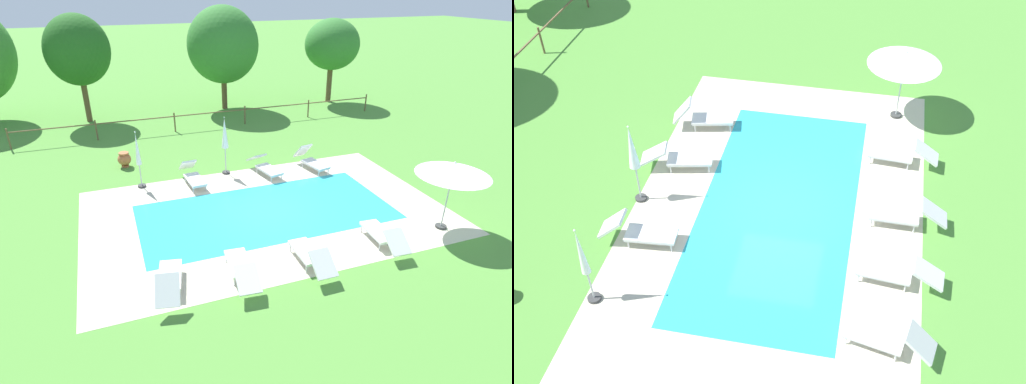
% 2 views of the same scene
% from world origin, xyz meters
% --- Properties ---
extents(ground_plane, '(160.00, 160.00, 0.00)m').
position_xyz_m(ground_plane, '(0.00, 0.00, 0.00)').
color(ground_plane, '#518E38').
extents(pool_deck_paving, '(12.49, 7.77, 0.01)m').
position_xyz_m(pool_deck_paving, '(0.00, 0.00, 0.00)').
color(pool_deck_paving, beige).
rests_on(pool_deck_paving, ground).
extents(swimming_pool_water, '(8.87, 4.15, 0.01)m').
position_xyz_m(swimming_pool_water, '(0.00, 0.00, 0.01)').
color(swimming_pool_water, '#2DB7C6').
rests_on(swimming_pool_water, ground).
extents(pool_coping_rim, '(9.35, 4.63, 0.01)m').
position_xyz_m(pool_coping_rim, '(0.00, 0.00, 0.01)').
color(pool_coping_rim, beige).
rests_on(pool_coping_rim, ground).
extents(sun_lounger_north_near_steps, '(1.00, 2.13, 0.76)m').
position_xyz_m(sun_lounger_north_near_steps, '(1.17, 3.12, 0.36)').
color(sun_lounger_north_near_steps, white).
rests_on(sun_lounger_north_near_steps, ground).
extents(sun_lounger_north_mid, '(0.74, 2.06, 0.81)m').
position_xyz_m(sun_lounger_north_mid, '(2.61, -3.17, 0.37)').
color(sun_lounger_north_mid, white).
rests_on(sun_lounger_north_mid, ground).
extents(sun_lounger_north_far, '(0.76, 2.01, 0.88)m').
position_xyz_m(sun_lounger_north_far, '(-1.91, 3.20, 0.38)').
color(sun_lounger_north_far, white).
rests_on(sun_lounger_north_far, ground).
extents(sun_lounger_north_end, '(0.61, 2.02, 0.82)m').
position_xyz_m(sun_lounger_north_end, '(0.03, -3.38, 0.37)').
color(sun_lounger_north_end, white).
rests_on(sun_lounger_north_end, ground).
extents(sun_lounger_south_near_corner, '(0.96, 1.96, 0.97)m').
position_xyz_m(sun_lounger_south_near_corner, '(3.28, 2.98, 0.39)').
color(sun_lounger_south_near_corner, white).
rests_on(sun_lounger_south_near_corner, ground).
extents(sun_lounger_south_mid, '(0.78, 2.09, 0.76)m').
position_xyz_m(sun_lounger_south_mid, '(-2.01, -3.24, 0.36)').
color(sun_lounger_south_mid, white).
rests_on(sun_lounger_south_mid, ground).
extents(sun_lounger_south_far, '(0.99, 2.04, 0.89)m').
position_xyz_m(sun_lounger_south_far, '(-3.94, -3.12, 0.38)').
color(sun_lounger_south_far, white).
rests_on(sun_lounger_south_far, ground).
extents(patio_umbrella_open_foreground, '(2.27, 2.27, 2.36)m').
position_xyz_m(patio_umbrella_open_foreground, '(5.06, -2.97, 2.10)').
color(patio_umbrella_open_foreground, '#383838').
rests_on(patio_umbrella_open_foreground, ground).
extents(patio_umbrella_closed_row_west, '(0.32, 0.32, 2.30)m').
position_xyz_m(patio_umbrella_closed_row_west, '(-3.90, 3.65, 1.38)').
color(patio_umbrella_closed_row_west, '#383838').
rests_on(patio_umbrella_closed_row_west, ground).
extents(patio_umbrella_closed_row_mid_west, '(0.32, 0.32, 2.47)m').
position_xyz_m(patio_umbrella_closed_row_mid_west, '(-0.37, 3.78, 1.65)').
color(patio_umbrella_closed_row_mid_west, '#383838').
rests_on(patio_umbrella_closed_row_mid_west, ground).
extents(terracotta_urn_near_fence, '(0.58, 0.58, 0.66)m').
position_xyz_m(terracotta_urn_near_fence, '(-4.35, 6.01, 0.36)').
color(terracotta_urn_near_fence, '#B7663D').
rests_on(terracotta_urn_near_fence, ground).
extents(perimeter_fence, '(20.22, 0.08, 1.05)m').
position_xyz_m(perimeter_fence, '(0.65, 10.17, 0.71)').
color(perimeter_fence, brown).
rests_on(perimeter_fence, ground).
extents(tree_far_west, '(4.37, 4.37, 6.19)m').
position_xyz_m(tree_far_west, '(2.54, 13.86, 3.91)').
color(tree_far_west, brown).
rests_on(tree_far_west, ground).
extents(tree_west_mid, '(3.52, 3.52, 5.91)m').
position_xyz_m(tree_west_mid, '(-5.73, 13.87, 3.99)').
color(tree_west_mid, brown).
rests_on(tree_west_mid, ground).
extents(tree_centre, '(3.56, 3.56, 5.34)m').
position_xyz_m(tree_centre, '(9.70, 13.14, 3.71)').
color(tree_centre, brown).
rests_on(tree_centre, ground).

